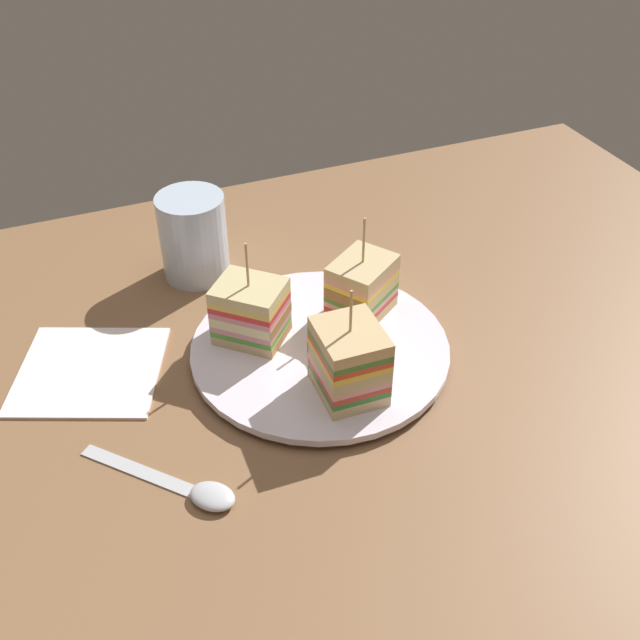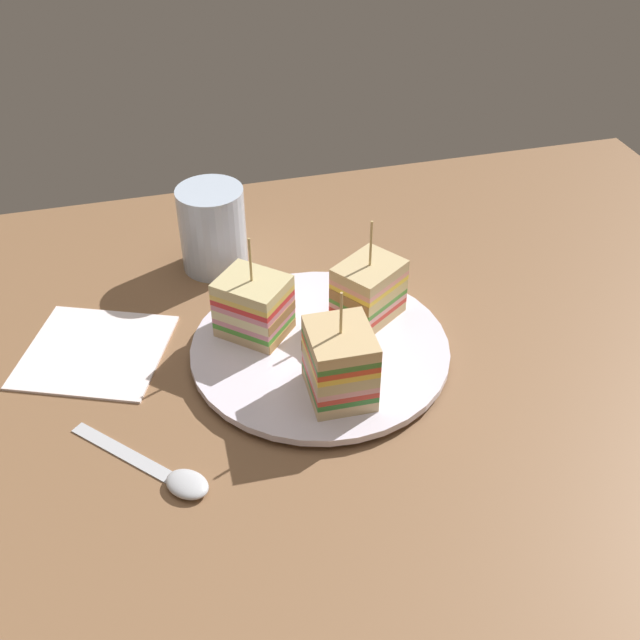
{
  "view_description": "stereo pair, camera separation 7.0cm",
  "coord_description": "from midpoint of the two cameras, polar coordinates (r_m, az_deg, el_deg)",
  "views": [
    {
      "loc": [
        20.63,
        50.71,
        47.45
      ],
      "look_at": [
        0.0,
        0.0,
        4.28
      ],
      "focal_mm": 42.95,
      "sensor_mm": 36.0,
      "label": 1
    },
    {
      "loc": [
        14.03,
        52.92,
        47.45
      ],
      "look_at": [
        0.0,
        0.0,
        4.28
      ],
      "focal_mm": 42.95,
      "sensor_mm": 36.0,
      "label": 2
    }
  ],
  "objects": [
    {
      "name": "ground_plane",
      "position": [
        0.73,
        2.73,
        -3.3
      ],
      "size": [
        106.92,
        70.45,
        1.8
      ],
      "primitive_type": "cube",
      "color": "brown"
    },
    {
      "name": "plate",
      "position": [
        0.72,
        2.77,
        -2.3
      ],
      "size": [
        24.26,
        24.26,
        1.28
      ],
      "color": "white",
      "rests_on": "ground_plane"
    },
    {
      "name": "sandwich_wedge_0",
      "position": [
        0.65,
        4.64,
        -3.36
      ],
      "size": [
        5.48,
        6.32,
        10.75
      ],
      "rotation": [
        0.0,
        0.0,
        4.68
      ],
      "color": "#DBBC89",
      "rests_on": "plate"
    },
    {
      "name": "sandwich_wedge_1",
      "position": [
        0.74,
        6.33,
        2.08
      ],
      "size": [
        7.81,
        7.45,
        10.62
      ],
      "rotation": [
        0.0,
        0.0,
        6.88
      ],
      "color": "#E0BA7C",
      "rests_on": "plate"
    },
    {
      "name": "sandwich_wedge_2",
      "position": [
        0.71,
        -2.19,
        0.92
      ],
      "size": [
        7.94,
        7.86,
        10.38
      ],
      "rotation": [
        0.0,
        0.0,
        8.69
      ],
      "color": "#D9B786",
      "rests_on": "plate"
    },
    {
      "name": "chip_pile",
      "position": [
        0.7,
        3.55,
        -2.09
      ],
      "size": [
        6.2,
        6.61,
        1.5
      ],
      "color": "#F0C779",
      "rests_on": "plate"
    },
    {
      "name": "spoon",
      "position": [
        0.62,
        -7.86,
        -11.6
      ],
      "size": [
        11.02,
        11.65,
        1.0
      ],
      "rotation": [
        0.0,
        0.0,
        2.32
      ],
      "color": "silver",
      "rests_on": "ground_plane"
    },
    {
      "name": "napkin",
      "position": [
        0.75,
        -13.9,
        -2.32
      ],
      "size": [
        16.64,
        16.33,
        0.5
      ],
      "primitive_type": "cube",
      "rotation": [
        0.0,
        0.0,
        -0.39
      ],
      "color": "white",
      "rests_on": "ground_plane"
    },
    {
      "name": "drinking_glass",
      "position": [
        0.83,
        -5.58,
        6.3
      ],
      "size": [
        7.1,
        7.1,
        9.29
      ],
      "color": "silver",
      "rests_on": "ground_plane"
    }
  ]
}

